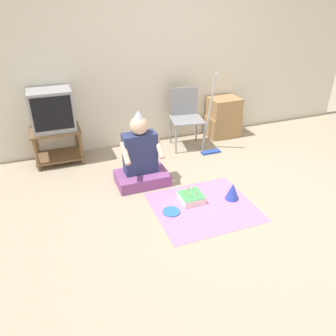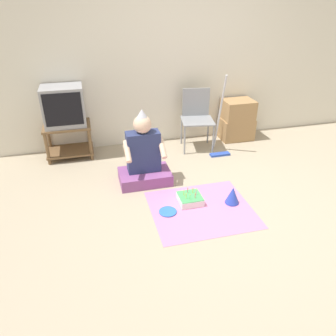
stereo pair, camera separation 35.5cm
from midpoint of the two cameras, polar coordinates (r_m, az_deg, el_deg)
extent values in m
plane|color=tan|center=(3.58, 8.37, -6.77)|extent=(16.00, 16.00, 0.00)
cube|color=silver|center=(4.82, -2.55, 19.35)|extent=(6.40, 0.06, 2.55)
cube|color=brown|center=(4.56, -21.18, 6.09)|extent=(0.62, 0.43, 0.03)
cube|color=brown|center=(4.70, -20.40, 1.98)|extent=(0.62, 0.43, 0.02)
cylinder|color=brown|center=(4.49, -24.09, 2.07)|extent=(0.04, 0.04, 0.47)
cylinder|color=brown|center=(4.47, -17.10, 3.30)|extent=(0.04, 0.04, 0.47)
cylinder|color=brown|center=(4.83, -24.06, 3.90)|extent=(0.04, 0.04, 0.47)
cylinder|color=brown|center=(4.81, -17.55, 5.05)|extent=(0.04, 0.04, 0.47)
cube|color=#99999E|center=(4.48, -21.79, 9.33)|extent=(0.52, 0.40, 0.52)
cube|color=black|center=(4.28, -21.75, 8.70)|extent=(0.46, 0.01, 0.42)
cube|color=gray|center=(4.69, 1.16, 8.36)|extent=(0.50, 0.48, 0.02)
cube|color=gray|center=(4.81, 0.68, 11.45)|extent=(0.39, 0.08, 0.41)
cylinder|color=gray|center=(4.57, -0.84, 4.90)|extent=(0.02, 0.02, 0.43)
cylinder|color=gray|center=(4.65, 4.05, 5.28)|extent=(0.02, 0.02, 0.43)
cylinder|color=gray|center=(4.90, -1.63, 6.60)|extent=(0.02, 0.02, 0.43)
cylinder|color=gray|center=(4.98, 2.95, 6.94)|extent=(0.02, 0.02, 0.43)
cube|color=#A87F51|center=(5.24, 7.58, 7.24)|extent=(0.49, 0.36, 0.32)
cube|color=#A87F51|center=(5.14, 7.80, 10.40)|extent=(0.45, 0.36, 0.29)
cube|color=#2D4CB2|center=(4.69, 5.32, 2.75)|extent=(0.28, 0.09, 0.03)
cylinder|color=#B7B7BC|center=(4.57, 4.99, 9.66)|extent=(0.03, 0.26, 1.09)
cube|color=#8C4C8C|center=(3.94, -7.11, -1.80)|extent=(0.61, 0.40, 0.14)
cube|color=navy|center=(3.83, -7.54, 2.55)|extent=(0.39, 0.18, 0.49)
sphere|color=beige|center=(3.69, -7.88, 7.27)|extent=(0.21, 0.21, 0.21)
cone|color=silver|center=(3.65, -8.02, 9.23)|extent=(0.11, 0.11, 0.09)
cylinder|color=beige|center=(3.66, -10.23, 2.44)|extent=(0.06, 0.26, 0.21)
cylinder|color=beige|center=(3.74, -4.23, 3.44)|extent=(0.06, 0.26, 0.21)
cube|color=pink|center=(3.54, 3.37, -6.85)|extent=(1.06, 0.94, 0.01)
cube|color=white|center=(3.60, 1.25, -5.28)|extent=(0.25, 0.25, 0.07)
cube|color=#4CB266|center=(3.58, 1.26, -4.74)|extent=(0.24, 0.24, 0.01)
cylinder|color=#E58CCC|center=(3.59, 2.27, -4.15)|extent=(0.01, 0.01, 0.06)
sphere|color=#FFCC4C|center=(3.57, 2.28, -3.65)|extent=(0.01, 0.01, 0.01)
cylinder|color=yellow|center=(3.62, 1.64, -3.82)|extent=(0.01, 0.01, 0.06)
sphere|color=#FFCC4C|center=(3.60, 1.65, -3.32)|extent=(0.01, 0.01, 0.01)
cylinder|color=#EA4C4C|center=(3.62, 0.76, -3.85)|extent=(0.01, 0.01, 0.06)
sphere|color=#FFCC4C|center=(3.60, 0.76, -3.35)|extent=(0.01, 0.01, 0.01)
cylinder|color=yellow|center=(3.56, 0.16, -4.37)|extent=(0.01, 0.01, 0.06)
sphere|color=#FFCC4C|center=(3.54, 0.16, -3.87)|extent=(0.01, 0.01, 0.01)
cylinder|color=yellow|center=(3.52, 0.61, -4.86)|extent=(0.01, 0.01, 0.06)
sphere|color=#FFCC4C|center=(3.50, 0.62, -4.35)|extent=(0.01, 0.01, 0.01)
cylinder|color=#66C666|center=(3.51, 1.32, -4.98)|extent=(0.01, 0.01, 0.06)
sphere|color=#FFCC4C|center=(3.49, 1.32, -4.47)|extent=(0.01, 0.01, 0.01)
cylinder|color=#EA4C4C|center=(3.53, 2.18, -4.73)|extent=(0.01, 0.01, 0.06)
sphere|color=#FFCC4C|center=(3.51, 2.19, -4.22)|extent=(0.01, 0.01, 0.01)
cone|color=blue|center=(3.65, 8.46, -4.08)|extent=(0.16, 0.16, 0.19)
cylinder|color=blue|center=(3.45, -2.37, -7.67)|extent=(0.19, 0.19, 0.01)
camera|label=1|loc=(0.18, -92.86, -1.57)|focal=35.00mm
camera|label=2|loc=(0.18, 87.14, 1.57)|focal=35.00mm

